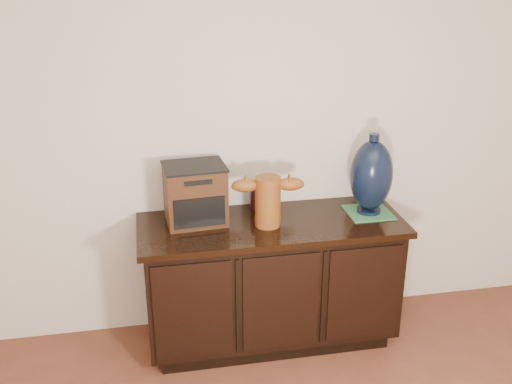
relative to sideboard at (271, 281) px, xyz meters
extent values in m
plane|color=beige|center=(0.00, 0.27, 0.91)|extent=(4.50, 0.00, 4.50)
cube|color=black|center=(0.00, 0.00, -0.35)|extent=(1.29, 0.45, 0.08)
cube|color=black|center=(0.00, 0.00, 0.01)|extent=(1.40, 0.50, 0.64)
cube|color=black|center=(0.00, 0.00, 0.35)|extent=(1.46, 0.56, 0.03)
cube|color=black|center=(-0.47, -0.25, 0.01)|extent=(0.41, 0.01, 0.56)
cube|color=black|center=(0.00, -0.25, 0.01)|extent=(0.41, 0.01, 0.56)
cube|color=black|center=(0.47, -0.25, 0.01)|extent=(0.41, 0.01, 0.56)
cylinder|color=brown|center=(-0.03, -0.03, 0.51)|extent=(0.15, 0.15, 0.28)
cylinder|color=#4A1E0E|center=(-0.03, -0.03, 0.41)|extent=(0.16, 0.16, 0.03)
cylinder|color=#4A1E0E|center=(-0.03, -0.03, 0.60)|extent=(0.16, 0.16, 0.03)
ellipsoid|color=brown|center=(-0.15, -0.02, 0.60)|extent=(0.15, 0.08, 0.07)
ellipsoid|color=brown|center=(0.09, -0.04, 0.60)|extent=(0.15, 0.08, 0.07)
cube|color=#3B1E0E|center=(-0.41, 0.09, 0.53)|extent=(0.33, 0.28, 0.32)
cube|color=black|center=(-0.40, -0.04, 0.48)|extent=(0.27, 0.03, 0.16)
cube|color=black|center=(-0.41, 0.09, 0.69)|extent=(0.35, 0.29, 0.01)
cube|color=#316E41|center=(0.57, 0.02, 0.37)|extent=(0.25, 0.25, 0.01)
cylinder|color=black|center=(0.57, 0.02, 0.39)|extent=(0.13, 0.13, 0.02)
ellipsoid|color=black|center=(0.57, 0.02, 0.60)|extent=(0.24, 0.24, 0.40)
cylinder|color=black|center=(0.57, 0.02, 0.82)|extent=(0.06, 0.06, 0.04)
cylinder|color=maroon|center=(-0.05, 0.21, 0.44)|extent=(0.06, 0.06, 0.15)
cylinder|color=silver|center=(-0.05, 0.21, 0.53)|extent=(0.05, 0.05, 0.02)
camera|label=1|loc=(-0.64, -2.91, 1.75)|focal=42.00mm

